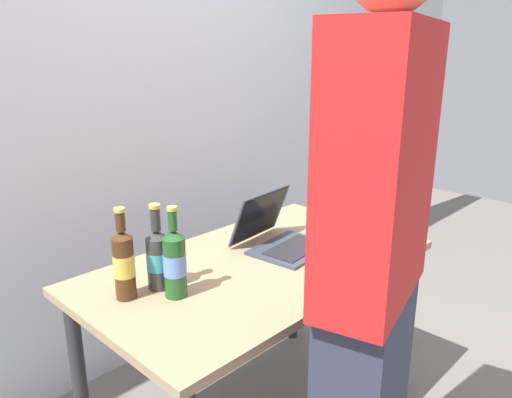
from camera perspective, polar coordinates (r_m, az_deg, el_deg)
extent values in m
cube|color=#9E8460|center=(1.85, 0.30, -7.78)|extent=(1.31, 0.75, 0.03)
cylinder|color=#2D2D30|center=(2.30, 16.85, -13.54)|extent=(0.05, 0.05, 0.70)
cylinder|color=#2D2D30|center=(1.97, -19.88, -19.61)|extent=(0.05, 0.05, 0.70)
cylinder|color=#2D2D30|center=(2.60, 4.43, -9.11)|extent=(0.05, 0.05, 0.70)
cube|color=#383D4C|center=(1.96, 4.16, -5.80)|extent=(0.33, 0.27, 0.01)
cube|color=#232326|center=(1.94, 4.64, -5.71)|extent=(0.27, 0.17, 0.00)
cube|color=#383D4C|center=(2.00, 0.46, -1.84)|extent=(0.31, 0.12, 0.21)
cube|color=black|center=(2.00, 0.55, -1.86)|extent=(0.29, 0.11, 0.19)
cylinder|color=#1E5123|center=(1.59, -9.43, -7.85)|extent=(0.07, 0.07, 0.20)
cone|color=#1E5123|center=(1.55, -9.63, -4.06)|extent=(0.07, 0.07, 0.03)
cylinder|color=#1E5123|center=(1.53, -9.71, -2.48)|extent=(0.03, 0.03, 0.07)
cylinder|color=#BFB74C|center=(1.52, -9.78, -1.10)|extent=(0.03, 0.03, 0.01)
cylinder|color=#6188DE|center=(1.58, -9.45, -7.53)|extent=(0.07, 0.07, 0.07)
cylinder|color=#472B14|center=(1.61, -15.12, -7.81)|extent=(0.07, 0.07, 0.20)
cone|color=#472B14|center=(1.57, -15.43, -4.01)|extent=(0.07, 0.07, 0.02)
cylinder|color=#472B14|center=(1.55, -15.55, -2.54)|extent=(0.03, 0.03, 0.06)
cylinder|color=#BFB74C|center=(1.54, -15.66, -1.24)|extent=(0.03, 0.03, 0.01)
cylinder|color=gold|center=(1.60, -15.14, -7.48)|extent=(0.07, 0.07, 0.07)
cylinder|color=#333333|center=(1.66, -11.35, -7.32)|extent=(0.07, 0.07, 0.18)
cone|color=#333333|center=(1.62, -11.56, -4.04)|extent=(0.07, 0.07, 0.03)
cylinder|color=#333333|center=(1.60, -11.66, -2.33)|extent=(0.03, 0.03, 0.08)
cylinder|color=#BFB74C|center=(1.59, -11.76, -0.83)|extent=(0.04, 0.04, 0.01)
cylinder|color=teal|center=(1.65, -11.37, -7.04)|extent=(0.08, 0.08, 0.06)
cube|color=red|center=(1.25, 14.16, 3.45)|extent=(0.47, 0.30, 0.70)
cylinder|color=white|center=(2.10, 12.10, -3.45)|extent=(0.09, 0.09, 0.08)
torus|color=white|center=(2.14, 12.77, -3.04)|extent=(0.06, 0.01, 0.06)
cube|color=silver|center=(2.32, -14.39, 11.73)|extent=(6.00, 0.10, 2.60)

